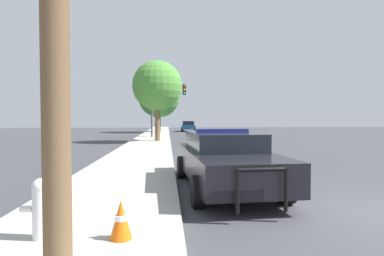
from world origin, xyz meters
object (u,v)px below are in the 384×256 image
object	(u,v)px
fire_hydrant	(41,206)
traffic_cone	(121,220)
traffic_light	(166,99)
tree_sidewalk_mid	(157,86)
car_background_distant	(189,126)
police_car	(224,158)
tree_sidewalk_far	(159,97)

from	to	relation	value
fire_hydrant	traffic_cone	bearing A→B (deg)	-5.41
traffic_light	tree_sidewalk_mid	world-z (taller)	tree_sidewalk_mid
car_background_distant	traffic_cone	bearing A→B (deg)	-90.57
police_car	fire_hydrant	world-z (taller)	police_car
police_car	fire_hydrant	bearing A→B (deg)	42.91
fire_hydrant	car_background_distant	distance (m)	37.87
tree_sidewalk_mid	police_car	bearing A→B (deg)	-81.66
traffic_light	tree_sidewalk_far	distance (m)	11.30
tree_sidewalk_mid	traffic_cone	distance (m)	18.68
fire_hydrant	tree_sidewalk_mid	distance (m)	18.57
traffic_light	fire_hydrant	bearing A→B (deg)	-94.00
fire_hydrant	car_background_distant	xyz separation A→B (m)	(4.72, 37.57, 0.18)
fire_hydrant	car_background_distant	size ratio (longest dim) A/B	0.18
traffic_cone	car_background_distant	bearing A→B (deg)	84.50
car_background_distant	tree_sidewalk_far	xyz separation A→B (m)	(-4.03, -3.33, 3.79)
fire_hydrant	tree_sidewalk_far	size ratio (longest dim) A/B	0.12
police_car	tree_sidewalk_mid	bearing A→B (deg)	-84.92
police_car	tree_sidewalk_mid	world-z (taller)	tree_sidewalk_mid
fire_hydrant	tree_sidewalk_far	distance (m)	34.48
police_car	traffic_light	xyz separation A→B (m)	(-1.58, 19.69, 2.80)
traffic_light	tree_sidewalk_far	size ratio (longest dim) A/B	0.69
fire_hydrant	car_background_distant	world-z (taller)	car_background_distant
traffic_light	car_background_distant	xyz separation A→B (m)	(3.11, 14.56, -2.80)
police_car	car_background_distant	xyz separation A→B (m)	(1.53, 34.25, -0.00)
tree_sidewalk_mid	car_background_distant	bearing A→B (deg)	79.16
fire_hydrant	tree_sidewalk_far	world-z (taller)	tree_sidewalk_far
fire_hydrant	tree_sidewalk_mid	bearing A→B (deg)	86.83
traffic_cone	fire_hydrant	bearing A→B (deg)	174.59
car_background_distant	police_car	bearing A→B (deg)	-87.63
police_car	tree_sidewalk_mid	distance (m)	15.41
tree_sidewalk_mid	fire_hydrant	bearing A→B (deg)	-93.17
traffic_light	traffic_cone	xyz separation A→B (m)	(-0.51, -23.12, -3.16)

